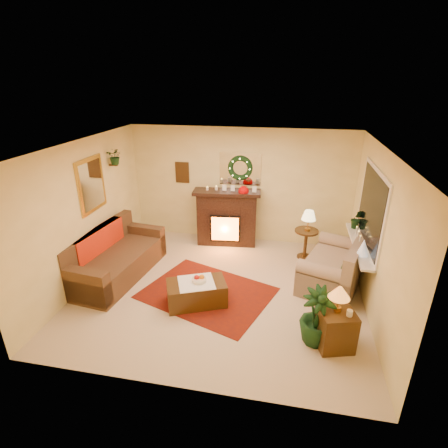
% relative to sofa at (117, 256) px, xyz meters
% --- Properties ---
extents(floor, '(5.00, 5.00, 0.00)m').
position_rel_sofa_xyz_m(floor, '(2.04, -0.10, -0.43)').
color(floor, beige).
rests_on(floor, ground).
extents(ceiling, '(5.00, 5.00, 0.00)m').
position_rel_sofa_xyz_m(ceiling, '(2.04, -0.10, 2.17)').
color(ceiling, white).
rests_on(ceiling, ground).
extents(wall_back, '(5.00, 5.00, 0.00)m').
position_rel_sofa_xyz_m(wall_back, '(2.04, 2.15, 0.87)').
color(wall_back, '#EFD88C').
rests_on(wall_back, ground).
extents(wall_front, '(5.00, 5.00, 0.00)m').
position_rel_sofa_xyz_m(wall_front, '(2.04, -2.35, 0.87)').
color(wall_front, '#EFD88C').
rests_on(wall_front, ground).
extents(wall_left, '(4.50, 4.50, 0.00)m').
position_rel_sofa_xyz_m(wall_left, '(-0.46, -0.10, 0.87)').
color(wall_left, '#EFD88C').
rests_on(wall_left, ground).
extents(wall_right, '(4.50, 4.50, 0.00)m').
position_rel_sofa_xyz_m(wall_right, '(4.54, -0.10, 0.87)').
color(wall_right, '#EFD88C').
rests_on(wall_right, ground).
extents(area_rug, '(2.57, 2.25, 0.01)m').
position_rel_sofa_xyz_m(area_rug, '(1.83, -0.28, -0.42)').
color(area_rug, maroon).
rests_on(area_rug, floor).
extents(sofa, '(1.21, 2.27, 0.93)m').
position_rel_sofa_xyz_m(sofa, '(0.00, 0.00, 0.00)').
color(sofa, brown).
rests_on(sofa, floor).
extents(red_throw, '(0.84, 1.37, 0.02)m').
position_rel_sofa_xyz_m(red_throw, '(-0.04, 0.17, 0.02)').
color(red_throw, '#C20B06').
rests_on(red_throw, sofa).
extents(fireplace, '(1.35, 0.54, 1.21)m').
position_rel_sofa_xyz_m(fireplace, '(1.80, 1.82, 0.12)').
color(fireplace, black).
rests_on(fireplace, floor).
extents(poinsettia, '(0.22, 0.22, 0.22)m').
position_rel_sofa_xyz_m(poinsettia, '(2.17, 1.76, 0.87)').
color(poinsettia, '#C20001').
rests_on(poinsettia, fireplace).
extents(mantel_candle_a, '(0.06, 0.06, 0.17)m').
position_rel_sofa_xyz_m(mantel_candle_a, '(1.37, 1.76, 0.83)').
color(mantel_candle_a, silver).
rests_on(mantel_candle_a, fireplace).
extents(mantel_candle_b, '(0.07, 0.07, 0.20)m').
position_rel_sofa_xyz_m(mantel_candle_b, '(1.56, 1.82, 0.83)').
color(mantel_candle_b, beige).
rests_on(mantel_candle_b, fireplace).
extents(mantel_mirror, '(0.92, 0.02, 0.72)m').
position_rel_sofa_xyz_m(mantel_mirror, '(2.04, 2.13, 1.27)').
color(mantel_mirror, white).
rests_on(mantel_mirror, wall_back).
extents(wreath, '(0.55, 0.11, 0.55)m').
position_rel_sofa_xyz_m(wreath, '(2.04, 2.09, 1.29)').
color(wreath, '#194719').
rests_on(wreath, wall_back).
extents(wall_art, '(0.32, 0.03, 0.48)m').
position_rel_sofa_xyz_m(wall_art, '(0.69, 2.13, 1.12)').
color(wall_art, '#381E11').
rests_on(wall_art, wall_back).
extents(gold_mirror, '(0.03, 0.84, 1.00)m').
position_rel_sofa_xyz_m(gold_mirror, '(-0.44, 0.20, 1.32)').
color(gold_mirror, gold).
rests_on(gold_mirror, wall_left).
extents(hanging_plant, '(0.33, 0.28, 0.36)m').
position_rel_sofa_xyz_m(hanging_plant, '(-0.30, 0.95, 1.54)').
color(hanging_plant, '#194719').
rests_on(hanging_plant, wall_left).
extents(loveseat, '(1.42, 1.83, 0.93)m').
position_rel_sofa_xyz_m(loveseat, '(4.06, 0.54, -0.01)').
color(loveseat, tan).
rests_on(loveseat, floor).
extents(window_frame, '(0.03, 1.86, 1.36)m').
position_rel_sofa_xyz_m(window_frame, '(4.53, 0.45, 1.12)').
color(window_frame, white).
rests_on(window_frame, wall_right).
extents(window_glass, '(0.02, 1.70, 1.22)m').
position_rel_sofa_xyz_m(window_glass, '(4.51, 0.45, 1.12)').
color(window_glass, black).
rests_on(window_glass, wall_right).
extents(window_sill, '(0.22, 1.86, 0.04)m').
position_rel_sofa_xyz_m(window_sill, '(4.42, 0.45, 0.44)').
color(window_sill, white).
rests_on(window_sill, wall_right).
extents(mini_tree, '(0.18, 0.18, 0.27)m').
position_rel_sofa_xyz_m(mini_tree, '(4.39, -0.01, 0.61)').
color(mini_tree, silver).
rests_on(mini_tree, window_sill).
extents(sill_plant, '(0.28, 0.22, 0.51)m').
position_rel_sofa_xyz_m(sill_plant, '(4.45, 1.14, 0.65)').
color(sill_plant, '#245225').
rests_on(sill_plant, window_sill).
extents(side_table_round, '(0.61, 0.61, 0.64)m').
position_rel_sofa_xyz_m(side_table_round, '(3.57, 1.44, -0.10)').
color(side_table_round, black).
rests_on(side_table_round, floor).
extents(lamp_cream, '(0.29, 0.29, 0.45)m').
position_rel_sofa_xyz_m(lamp_cream, '(3.58, 1.43, 0.45)').
color(lamp_cream, '#FBE398').
rests_on(lamp_cream, side_table_round).
extents(end_table_square, '(0.59, 0.59, 0.59)m').
position_rel_sofa_xyz_m(end_table_square, '(3.93, -1.20, -0.16)').
color(end_table_square, '#402019').
rests_on(end_table_square, floor).
extents(lamp_tiffany, '(0.30, 0.30, 0.44)m').
position_rel_sofa_xyz_m(lamp_tiffany, '(3.92, -1.17, 0.31)').
color(lamp_tiffany, '#F95B0D').
rests_on(lamp_tiffany, end_table_square).
extents(coffee_table, '(1.11, 0.88, 0.41)m').
position_rel_sofa_xyz_m(coffee_table, '(1.73, -0.60, -0.22)').
color(coffee_table, '#4C2B19').
rests_on(coffee_table, floor).
extents(fruit_bowl, '(0.24, 0.24, 0.06)m').
position_rel_sofa_xyz_m(fruit_bowl, '(1.77, -0.57, 0.02)').
color(fruit_bowl, '#ECE7CA').
rests_on(fruit_bowl, coffee_table).
extents(floor_palm, '(1.68, 1.68, 2.63)m').
position_rel_sofa_xyz_m(floor_palm, '(3.67, -1.17, 0.02)').
color(floor_palm, black).
rests_on(floor_palm, floor).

